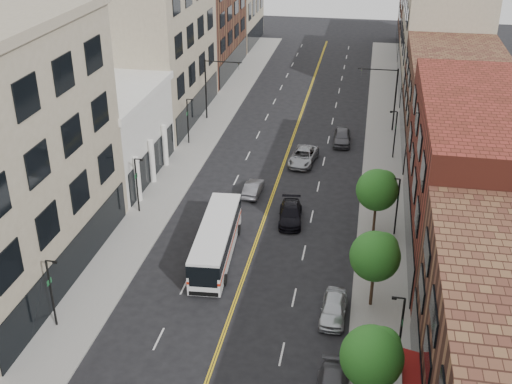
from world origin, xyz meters
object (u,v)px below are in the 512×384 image
Objects in this scene: car_lane_b at (303,156)px; car_lane_c at (342,137)px; car_parked_far at (334,308)px; car_lane_a at (290,214)px; car_lane_behind at (253,188)px; city_bus at (216,239)px.

car_lane_b is 6.98m from car_lane_c.
car_lane_c is at bearing 65.55° from car_lane_b.
car_lane_c reaches higher than car_parked_far.
car_lane_c reaches higher than car_lane_a.
car_lane_behind is at bearing 127.03° from car_lane_a.
car_lane_behind is 15.72m from car_lane_c.
car_lane_c reaches higher than car_lane_behind.
car_lane_b is at bearing 72.66° from city_bus.
car_lane_behind is 5.98m from car_lane_a.
car_parked_far reaches higher than car_lane_a.
car_lane_behind is (-8.67, 16.98, -0.08)m from car_parked_far.
city_bus is at bearing -96.96° from car_lane_b.
city_bus reaches higher than car_lane_b.
city_bus is 2.62× the size of car_parked_far.
car_lane_behind is at bearing 81.90° from city_bus.
car_lane_c is at bearing 74.19° from car_lane_a.
car_lane_c is (7.30, 13.92, 0.14)m from car_lane_behind.
car_lane_b is (3.72, 7.92, 0.09)m from car_lane_behind.
car_lane_b is (-0.34, 12.31, 0.04)m from car_lane_a.
car_parked_far is 13.40m from car_lane_a.
car_parked_far is (9.47, -5.85, -0.92)m from city_bus.
city_bus is at bearing 87.82° from car_lane_behind.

